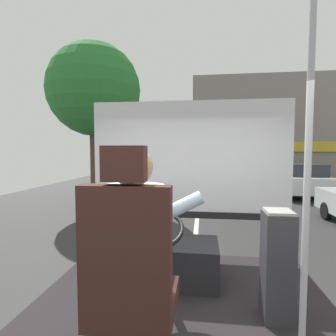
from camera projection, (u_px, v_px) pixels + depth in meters
The scene contains 11 objects.
ground at pixel (199, 203), 10.66m from camera, with size 18.00×44.00×0.06m.
driver_seat at pixel (131, 284), 1.51m from camera, with size 0.48×0.48×1.35m.
bus_driver at pixel (135, 238), 1.60m from camera, with size 0.82×0.58×0.86m.
steering_console at pixel (163, 260), 2.75m from camera, with size 1.10×0.95×0.78m.
handrail_pole at pixel (307, 178), 1.74m from camera, with size 0.04×0.04×2.30m.
fare_box at pixel (277, 265), 2.12m from camera, with size 0.22×0.25×0.87m.
windshield_panel at pixel (189, 173), 3.44m from camera, with size 2.50×0.08×1.48m.
street_tree at pixel (94, 91), 9.59m from camera, with size 3.26×3.26×5.83m.
shop_building at pixel (260, 132), 18.87m from camera, with size 9.17×5.14×6.69m.
parked_car_white at pixel (299, 179), 12.31m from camera, with size 2.01×3.90×1.47m.
parked_car_charcoal at pixel (271, 171), 17.19m from camera, with size 1.79×3.82×1.41m.
Camera 1 is at (0.18, -1.81, 2.07)m, focal length 28.98 mm.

